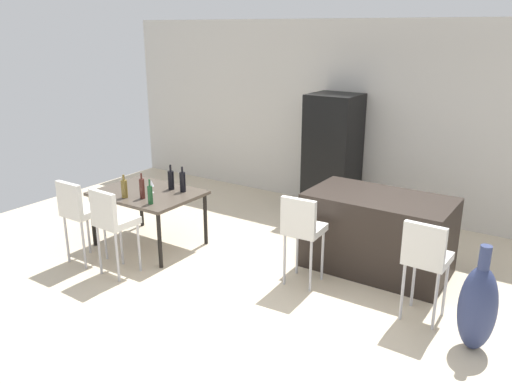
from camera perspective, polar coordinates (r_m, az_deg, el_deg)
ground_plane at (r=5.88m, az=4.24°, el=-10.42°), size 10.00×10.00×0.00m
back_wall at (r=7.95m, az=14.97°, el=7.61°), size 10.00×0.12×2.90m
kitchen_island at (r=6.25m, az=13.32°, el=-4.44°), size 1.64×0.93×0.92m
bar_chair_left at (r=5.65m, az=5.14°, el=-3.83°), size 0.42×0.42×1.05m
bar_chair_middle at (r=5.20m, az=18.31°, el=-6.69°), size 0.41×0.41×1.05m
dining_table at (r=6.83m, az=-11.89°, el=-0.49°), size 1.32×0.98×0.74m
dining_chair_near at (r=6.52m, az=-19.06°, el=-1.79°), size 0.40×0.40×1.05m
dining_chair_far at (r=6.08m, az=-15.64°, el=-2.86°), size 0.42×0.42×1.05m
wine_bottle_end at (r=6.62m, az=-14.37°, el=0.38°), size 0.08×0.08×0.30m
wine_bottle_right at (r=6.83m, az=-9.40°, el=1.35°), size 0.08×0.08×0.33m
wine_bottle_left at (r=6.31m, az=-11.64°, el=-0.28°), size 0.06×0.06×0.31m
wine_bottle_corner at (r=6.53m, az=-12.50°, el=0.40°), size 0.07×0.07×0.32m
wine_bottle_near at (r=6.70m, az=-8.13°, el=1.15°), size 0.08×0.08×0.33m
wine_glass_middle at (r=6.73m, az=-11.53°, el=0.94°), size 0.07×0.07×0.17m
refrigerator at (r=7.93m, az=8.46°, el=4.08°), size 0.72×0.68×1.84m
floor_vase at (r=5.05m, az=23.32°, el=-11.63°), size 0.33×0.33×1.01m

